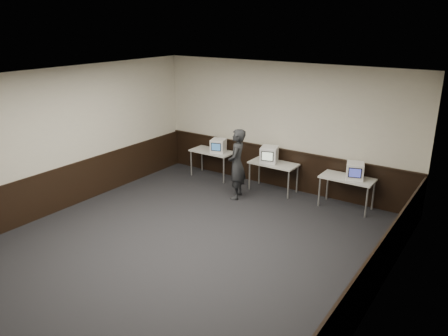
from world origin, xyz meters
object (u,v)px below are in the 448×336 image
object	(u,v)px
emac_right	(355,171)
person	(237,164)
emac_center	(269,155)
desk_center	(274,166)
emac_left	(218,146)
desk_left	(212,153)
desk_right	(347,180)

from	to	relation	value
emac_right	person	distance (m)	2.73
emac_center	emac_right	world-z (taller)	emac_center
desk_center	emac_right	xyz separation A→B (m)	(2.05, -0.00, 0.26)
emac_left	emac_right	bearing A→B (deg)	-16.22
person	desk_left	bearing A→B (deg)	-142.84
desk_left	emac_right	size ratio (longest dim) A/B	2.42
desk_right	emac_left	distance (m)	3.58
desk_center	emac_left	size ratio (longest dim) A/B	2.52
desk_center	emac_right	bearing A→B (deg)	-0.06
emac_right	person	world-z (taller)	person
desk_center	emac_left	world-z (taller)	emac_left
desk_right	person	distance (m)	2.59
emac_left	desk_left	bearing A→B (deg)	154.66
person	desk_right	bearing A→B (deg)	90.71
desk_center	emac_center	world-z (taller)	emac_center
desk_left	desk_center	xyz separation A→B (m)	(1.90, 0.00, 0.00)
person	desk_center	bearing A→B (deg)	130.13
emac_left	person	world-z (taller)	person
desk_center	person	bearing A→B (deg)	-120.21
desk_left	person	world-z (taller)	person
desk_right	emac_center	xyz separation A→B (m)	(-2.02, -0.03, 0.28)
emac_left	person	distance (m)	1.44
desk_left	desk_right	distance (m)	3.80
desk_left	emac_center	size ratio (longest dim) A/B	2.27
emac_center	person	size ratio (longest dim) A/B	0.31
emac_left	emac_center	distance (m)	1.55
desk_right	emac_right	world-z (taller)	emac_right
desk_left	person	xyz separation A→B (m)	(1.38, -0.90, 0.19)
desk_left	desk_right	xyz separation A→B (m)	(3.80, 0.00, 0.00)
emac_left	emac_center	xyz separation A→B (m)	(1.55, -0.00, 0.02)
desk_left	desk_center	size ratio (longest dim) A/B	1.00
desk_left	emac_left	world-z (taller)	emac_left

